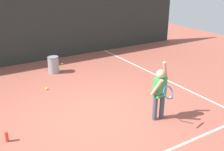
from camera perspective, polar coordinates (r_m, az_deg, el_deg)
ground_plane at (r=6.31m, az=-4.04°, el=-8.75°), size 20.00×20.00×0.00m
court_line_sideline at (r=8.63m, az=10.83°, el=-0.52°), size 0.05×9.00×0.00m
back_fence_windscreen at (r=10.15m, az=-17.14°, el=10.86°), size 13.30×0.08×2.95m
fence_post_2 at (r=10.20m, az=-17.28°, el=11.32°), size 0.09×0.09×3.10m
fence_post_3 at (r=11.42m, az=-0.98°, el=13.23°), size 0.09×0.09×3.10m
fence_post_4 at (r=13.34m, az=11.53°, el=13.99°), size 0.09×0.09×3.10m
tennis_player at (r=5.95m, az=10.33°, el=-3.16°), size 0.62×0.68×1.35m
ball_hopper at (r=9.06m, az=-12.55°, el=2.34°), size 0.38×0.38×0.56m
water_bottle at (r=5.79m, az=-21.80°, el=-12.17°), size 0.07×0.07×0.22m
tennis_ball_0 at (r=7.86m, az=-13.93°, el=-2.75°), size 0.07×0.07×0.07m
tennis_ball_2 at (r=7.28m, az=12.51°, el=-4.63°), size 0.07×0.07×0.07m
tennis_ball_3 at (r=9.86m, az=-10.72°, el=2.48°), size 0.07×0.07×0.07m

